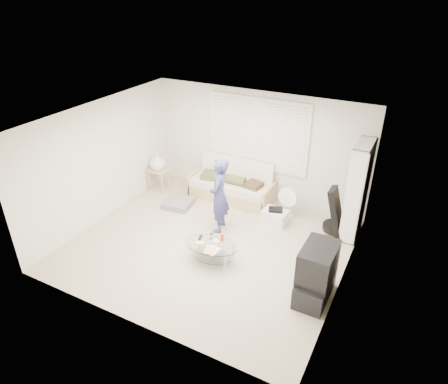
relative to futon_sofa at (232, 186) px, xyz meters
The scene contains 13 objects.
ground 1.95m from the futon_sofa, 76.53° to the right, with size 5.00×5.00×0.00m, color tan.
room_shell 1.97m from the futon_sofa, 72.16° to the right, with size 5.02×4.52×2.51m.
window_blinds 1.36m from the futon_sofa, 36.37° to the left, with size 2.32×0.08×1.62m.
futon_sofa is the anchor object (origin of this frame).
grey_floor_pillow 1.30m from the futon_sofa, 135.91° to the right, with size 0.60×0.60×0.14m, color slate.
side_table 1.86m from the futon_sofa, 166.87° to the right, with size 0.47×0.38×0.92m.
bookshelf 2.86m from the futon_sofa, ahead, with size 0.31×0.82×1.95m.
guitar_case 2.52m from the futon_sofa, ahead, with size 0.41×0.38×1.02m.
floor_fan 1.43m from the futon_sofa, ahead, with size 0.43×0.28×0.70m.
storage_bin 1.41m from the futon_sofa, 23.32° to the right, with size 0.55×0.41×0.36m.
tv_unit 3.52m from the futon_sofa, 41.28° to the right, with size 0.50×0.90×0.97m.
coffee_table 2.39m from the futon_sofa, 72.23° to the right, with size 1.04×0.71×0.49m.
standing_person 1.41m from the futon_sofa, 74.43° to the right, with size 0.57×0.38×1.57m, color navy.
Camera 1 is at (3.19, -5.47, 4.57)m, focal length 32.00 mm.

